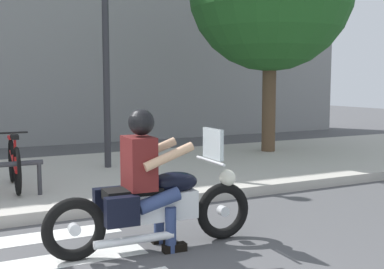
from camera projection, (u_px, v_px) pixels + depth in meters
motorcycle at (155, 205)px, 5.01m from camera, size 2.21×0.64×1.20m
rider at (147, 170)px, 4.94m from camera, size 0.64×0.55×1.43m
bicycle_4 at (14, 164)px, 7.15m from camera, size 0.48×1.62×0.80m
street_lamp at (106, 39)px, 8.73m from camera, size 0.28×0.28×3.95m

